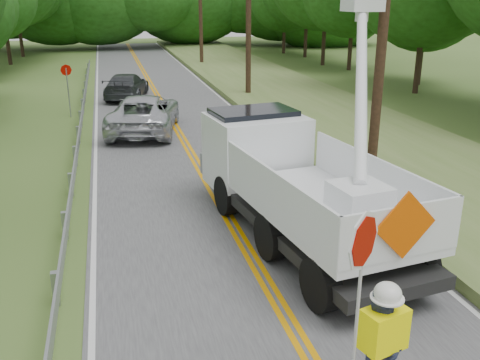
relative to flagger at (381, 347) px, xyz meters
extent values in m
cube|color=#454648|center=(-0.43, 14.06, -1.14)|extent=(7.20, 96.00, 0.02)
cube|color=#EE9804|center=(-0.53, 14.06, -1.12)|extent=(0.12, 96.00, 0.00)
cube|color=#EE9804|center=(-0.33, 14.06, -1.12)|extent=(0.12, 96.00, 0.00)
cube|color=silver|center=(-3.88, 14.06, -1.12)|extent=(0.12, 96.00, 0.00)
cube|color=silver|center=(3.02, 14.06, -1.12)|extent=(0.12, 96.00, 0.00)
cube|color=#91969A|center=(-4.53, 4.06, -0.80)|extent=(0.12, 0.14, 0.70)
cube|color=#91969A|center=(-4.53, 7.06, -0.80)|extent=(0.12, 0.14, 0.70)
cube|color=#91969A|center=(-4.53, 10.06, -0.80)|extent=(0.12, 0.14, 0.70)
cube|color=#91969A|center=(-4.53, 13.06, -0.80)|extent=(0.12, 0.14, 0.70)
cube|color=#91969A|center=(-4.53, 16.06, -0.80)|extent=(0.12, 0.14, 0.70)
cube|color=#91969A|center=(-4.53, 19.06, -0.80)|extent=(0.12, 0.14, 0.70)
cube|color=#91969A|center=(-4.53, 22.06, -0.80)|extent=(0.12, 0.14, 0.70)
cube|color=#91969A|center=(-4.53, 25.06, -0.80)|extent=(0.12, 0.14, 0.70)
cube|color=#91969A|center=(-4.53, 28.06, -0.80)|extent=(0.12, 0.14, 0.70)
cube|color=#91969A|center=(-4.53, 31.06, -0.80)|extent=(0.12, 0.14, 0.70)
cube|color=#91969A|center=(-4.53, 34.06, -0.80)|extent=(0.12, 0.14, 0.70)
cube|color=#91969A|center=(-4.53, 37.06, -0.80)|extent=(0.12, 0.14, 0.70)
cube|color=#91969A|center=(-4.43, 15.06, -0.55)|extent=(0.05, 48.00, 0.34)
cylinder|color=black|center=(4.57, 9.06, 3.85)|extent=(0.30, 0.30, 10.00)
cylinder|color=black|center=(4.57, 24.06, 3.85)|extent=(0.30, 0.30, 10.00)
cylinder|color=black|center=(4.57, 39.06, 3.85)|extent=(0.30, 0.30, 10.00)
cube|color=#536E30|center=(6.67, 14.06, -1.00)|extent=(7.00, 96.00, 0.30)
cylinder|color=#332319|center=(-11.01, 43.72, 0.85)|extent=(0.32, 0.32, 4.00)
cylinder|color=#332319|center=(-10.78, 49.97, 0.83)|extent=(0.32, 0.32, 3.94)
cylinder|color=#332319|center=(14.69, 23.04, 0.77)|extent=(0.32, 0.32, 3.84)
cylinder|color=#332319|center=(16.63, 25.90, 0.36)|extent=(0.32, 0.32, 3.01)
ellipsoid|color=#1C4510|center=(16.63, 25.90, 4.04)|extent=(7.03, 7.03, 6.19)
cylinder|color=#332319|center=(15.30, 33.60, 0.60)|extent=(0.32, 0.32, 3.48)
cylinder|color=#332319|center=(14.48, 36.93, 0.82)|extent=(0.32, 0.32, 3.92)
cylinder|color=#332319|center=(15.18, 42.98, 0.70)|extent=(0.32, 0.32, 3.69)
cylinder|color=#332319|center=(14.38, 46.93, 0.31)|extent=(0.32, 0.32, 2.90)
ellipsoid|color=#1C4510|center=(14.38, 46.93, 3.85)|extent=(6.77, 6.77, 5.96)
imported|color=#191E33|center=(0.01, 0.00, -0.15)|extent=(0.81, 0.64, 1.94)
cube|color=#FDF700|center=(0.01, 0.00, 0.29)|extent=(0.67, 0.51, 0.59)
ellipsoid|color=white|center=(0.01, 0.00, 0.83)|extent=(0.36, 0.36, 0.29)
cylinder|color=#B7B7B7|center=(-0.43, -0.07, 0.23)|extent=(0.04, 0.04, 2.72)
cylinder|color=#9D0800|center=(-0.43, -0.07, 1.66)|extent=(0.63, 0.50, 0.78)
cylinder|color=black|center=(0.25, 2.67, -0.60)|extent=(0.47, 1.09, 1.06)
cylinder|color=black|center=(2.43, 2.98, -0.60)|extent=(0.47, 1.09, 1.06)
cylinder|color=black|center=(-0.05, 4.86, -0.60)|extent=(0.47, 1.09, 1.06)
cylinder|color=black|center=(2.13, 5.16, -0.60)|extent=(0.47, 1.09, 1.06)
cylinder|color=black|center=(-0.43, 7.59, -0.60)|extent=(0.47, 1.09, 1.06)
cylinder|color=black|center=(1.76, 7.89, -0.60)|extent=(0.47, 1.09, 1.06)
cube|color=black|center=(1.00, 5.34, -0.52)|extent=(3.26, 7.30, 0.28)
cube|color=white|center=(1.10, 4.57, 0.03)|extent=(3.20, 5.37, 0.24)
cube|color=white|center=(-0.13, 4.40, 0.58)|extent=(0.76, 5.03, 0.99)
cube|color=white|center=(2.34, 4.74, 0.58)|extent=(0.76, 5.03, 0.99)
cube|color=white|center=(1.45, 2.08, 0.58)|extent=(2.52, 0.41, 0.99)
cube|color=white|center=(0.59, 8.28, 0.36)|extent=(2.74, 2.41, 1.98)
cube|color=black|center=(0.56, 8.50, 1.08)|extent=(2.38, 1.72, 0.83)
cube|color=white|center=(1.27, 3.37, 0.58)|extent=(1.12, 1.12, 0.88)
cube|color=#E45202|center=(1.46, 2.01, 0.75)|extent=(1.24, 0.21, 1.25)
imported|color=silver|center=(-1.81, 17.37, -0.33)|extent=(3.75, 6.13, 1.59)
imported|color=#383B3E|center=(-2.17, 25.55, -0.43)|extent=(2.99, 5.09, 1.39)
cylinder|color=#91969A|center=(-5.07, 21.20, 0.03)|extent=(0.06, 0.06, 2.35)
cylinder|color=#9D0800|center=(-5.07, 21.20, 1.10)|extent=(0.51, 0.20, 0.53)
cube|color=white|center=(5.08, 6.11, -0.65)|extent=(0.45, 0.03, 0.31)
cylinder|color=#91969A|center=(4.91, 6.11, -0.92)|extent=(0.02, 0.02, 0.45)
cylinder|color=#91969A|center=(5.26, 6.11, -0.92)|extent=(0.02, 0.02, 0.45)
camera|label=1|loc=(-3.29, -5.32, 4.45)|focal=39.79mm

